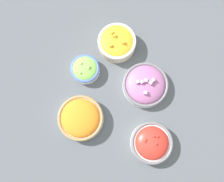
# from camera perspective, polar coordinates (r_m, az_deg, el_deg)

# --- Properties ---
(ground_plane) EXTENTS (3.00, 3.00, 0.00)m
(ground_plane) POSITION_cam_1_polar(r_m,az_deg,el_deg) (1.01, 0.00, -0.30)
(ground_plane) COLOR #4C5156
(bowl_red_onion) EXTENTS (0.18, 0.18, 0.07)m
(bowl_red_onion) POSITION_cam_1_polar(r_m,az_deg,el_deg) (1.00, 7.65, 1.41)
(bowl_red_onion) COLOR white
(bowl_red_onion) RESTS_ON ground_plane
(bowl_squash) EXTENTS (0.15, 0.15, 0.07)m
(bowl_squash) POSITION_cam_1_polar(r_m,az_deg,el_deg) (1.03, 1.14, 11.03)
(bowl_squash) COLOR beige
(bowl_squash) RESTS_ON ground_plane
(bowl_carrots) EXTENTS (0.18, 0.18, 0.06)m
(bowl_carrots) POSITION_cam_1_polar(r_m,az_deg,el_deg) (0.97, -7.17, -6.17)
(bowl_carrots) COLOR silver
(bowl_carrots) RESTS_ON ground_plane
(bowl_cherry_tomatoes) EXTENTS (0.16, 0.16, 0.07)m
(bowl_cherry_tomatoes) POSITION_cam_1_polar(r_m,az_deg,el_deg) (0.98, 9.05, -11.64)
(bowl_cherry_tomatoes) COLOR silver
(bowl_cherry_tomatoes) RESTS_ON ground_plane
(bowl_lettuce) EXTENTS (0.12, 0.12, 0.06)m
(bowl_lettuce) POSITION_cam_1_polar(r_m,az_deg,el_deg) (1.01, -6.17, 5.03)
(bowl_lettuce) COLOR silver
(bowl_lettuce) RESTS_ON ground_plane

